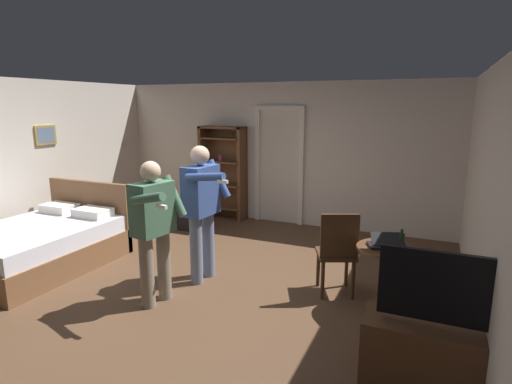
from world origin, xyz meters
TOP-DOWN VIEW (x-y plane):
  - ground_plane at (0.00, 0.00)m, footprint 6.86×6.86m
  - wall_back at (0.00, 3.12)m, footprint 6.48×0.12m
  - wall_right at (3.18, 0.00)m, footprint 0.12×6.36m
  - doorway_frame at (0.06, 3.04)m, footprint 0.93×0.08m
  - bed at (-2.11, -0.25)m, footprint 1.51×1.97m
  - bookshelf at (-1.01, 2.89)m, footprint 0.88×0.32m
  - tv_flatscreen at (2.82, -0.81)m, footprint 1.12×0.40m
  - side_table at (2.28, 0.34)m, footprint 0.62×0.62m
  - laptop at (2.27, 0.30)m, footprint 0.41×0.41m
  - bottle_on_table at (2.42, 0.26)m, footprint 0.06×0.06m
  - wooden_chair at (1.74, 0.47)m, footprint 0.55×0.55m
  - person_blue_shirt at (-0.02, -0.51)m, footprint 0.60×0.66m
  - person_striped_shirt at (0.13, 0.23)m, footprint 0.68×0.65m
  - suitcase_dark at (-1.13, 2.00)m, footprint 0.58×0.37m

SIDE VIEW (x-z plane):
  - ground_plane at x=0.00m, z-range 0.00..0.00m
  - suitcase_dark at x=-1.13m, z-range 0.00..0.39m
  - bed at x=-2.11m, z-range -0.21..0.81m
  - tv_flatscreen at x=2.82m, z-range -0.23..0.88m
  - side_table at x=2.28m, z-range 0.12..0.82m
  - wooden_chair at x=1.74m, z-range 0.05..1.04m
  - laptop at x=2.27m, z-range 0.67..0.84m
  - bottle_on_table at x=2.42m, z-range 0.68..0.92m
  - person_blue_shirt at x=-0.02m, z-range 0.12..1.70m
  - bookshelf at x=-1.01m, z-range 0.07..1.82m
  - person_striped_shirt at x=0.13m, z-range 0.14..1.82m
  - doorway_frame at x=0.06m, z-range 0.16..2.29m
  - wall_back at x=0.00m, z-range 0.00..2.54m
  - wall_right at x=3.18m, z-range 0.00..2.54m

